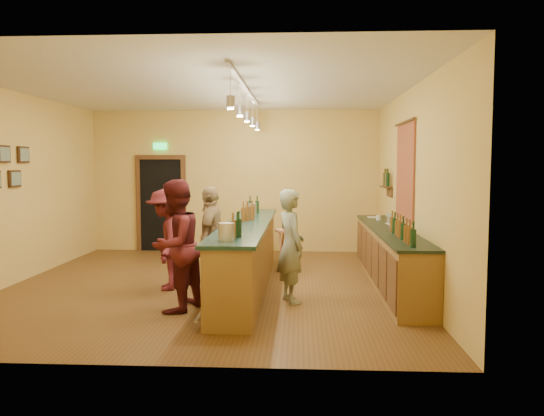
# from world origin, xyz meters

# --- Properties ---
(floor) EXTENTS (7.00, 7.00, 0.00)m
(floor) POSITION_xyz_m (0.00, 0.00, 0.00)
(floor) COLOR brown
(floor) RESTS_ON ground
(ceiling) EXTENTS (6.50, 7.00, 0.02)m
(ceiling) POSITION_xyz_m (0.00, 0.00, 3.20)
(ceiling) COLOR silver
(ceiling) RESTS_ON wall_back
(wall_back) EXTENTS (6.50, 0.02, 3.20)m
(wall_back) POSITION_xyz_m (0.00, 3.50, 1.60)
(wall_back) COLOR gold
(wall_back) RESTS_ON floor
(wall_front) EXTENTS (6.50, 0.02, 3.20)m
(wall_front) POSITION_xyz_m (0.00, -3.50, 1.60)
(wall_front) COLOR gold
(wall_front) RESTS_ON floor
(wall_left) EXTENTS (0.02, 7.00, 3.20)m
(wall_left) POSITION_xyz_m (-3.25, 0.00, 1.60)
(wall_left) COLOR gold
(wall_left) RESTS_ON floor
(wall_right) EXTENTS (0.02, 7.00, 3.20)m
(wall_right) POSITION_xyz_m (3.25, 0.00, 1.60)
(wall_right) COLOR gold
(wall_right) RESTS_ON floor
(doorway) EXTENTS (1.15, 0.09, 2.48)m
(doorway) POSITION_xyz_m (-1.70, 3.47, 1.13)
(doorway) COLOR black
(doorway) RESTS_ON wall_back
(tapestry) EXTENTS (0.03, 1.40, 1.60)m
(tapestry) POSITION_xyz_m (3.23, 0.40, 1.85)
(tapestry) COLOR maroon
(tapestry) RESTS_ON wall_right
(bottle_shelf) EXTENTS (0.17, 0.55, 0.54)m
(bottle_shelf) POSITION_xyz_m (3.17, 1.90, 1.67)
(bottle_shelf) COLOR #542B19
(bottle_shelf) RESTS_ON wall_right
(back_counter) EXTENTS (0.60, 4.55, 1.27)m
(back_counter) POSITION_xyz_m (2.97, 0.18, 0.49)
(back_counter) COLOR olive
(back_counter) RESTS_ON floor
(tasting_bar) EXTENTS (0.73, 5.10, 1.38)m
(tasting_bar) POSITION_xyz_m (0.64, -0.00, 0.61)
(tasting_bar) COLOR olive
(tasting_bar) RESTS_ON floor
(pendant_track) EXTENTS (0.11, 4.60, 0.50)m
(pendant_track) POSITION_xyz_m (0.64, -0.00, 2.98)
(pendant_track) COLOR silver
(pendant_track) RESTS_ON ceiling
(bartender) EXTENTS (0.58, 0.70, 1.63)m
(bartender) POSITION_xyz_m (1.36, -0.96, 0.82)
(bartender) COLOR gray
(bartender) RESTS_ON floor
(customer_a) EXTENTS (0.94, 1.05, 1.79)m
(customer_a) POSITION_xyz_m (-0.19, -1.52, 0.89)
(customer_a) COLOR #59191E
(customer_a) RESTS_ON floor
(customer_b) EXTENTS (0.46, 0.99, 1.64)m
(customer_b) POSITION_xyz_m (0.09, -0.26, 0.82)
(customer_b) COLOR #997A51
(customer_b) RESTS_ON floor
(customer_c) EXTENTS (0.83, 1.15, 1.60)m
(customer_c) POSITION_xyz_m (-0.63, -0.29, 0.80)
(customer_c) COLOR #59191E
(customer_c) RESTS_ON floor
(bar_stool) EXTENTS (0.38, 0.38, 0.79)m
(bar_stool) POSITION_xyz_m (1.22, 1.21, 0.65)
(bar_stool) COLOR #B0744F
(bar_stool) RESTS_ON floor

